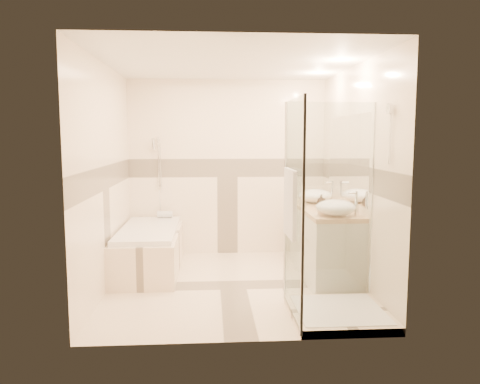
{
  "coord_description": "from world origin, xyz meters",
  "views": [
    {
      "loc": [
        -0.26,
        -5.21,
        1.7
      ],
      "look_at": [
        0.1,
        0.25,
        1.05
      ],
      "focal_mm": 35.0,
      "sensor_mm": 36.0,
      "label": 1
    }
  ],
  "objects": [
    {
      "name": "faucet_near",
      "position": [
        1.32,
        0.72,
        1.01
      ],
      "size": [
        0.11,
        0.03,
        0.28
      ],
      "color": "silver",
      "rests_on": "vanity"
    },
    {
      "name": "amenity_bottle_a",
      "position": [
        1.1,
        0.37,
        0.92
      ],
      "size": [
        0.09,
        0.09,
        0.15
      ],
      "primitive_type": "imported",
      "rotation": [
        0.0,
        0.0,
        0.36
      ],
      "color": "black",
      "rests_on": "vanity"
    },
    {
      "name": "faucet_far",
      "position": [
        1.32,
        -0.28,
        1.0
      ],
      "size": [
        0.11,
        0.03,
        0.26
      ],
      "color": "silver",
      "rests_on": "vanity"
    },
    {
      "name": "bathtub",
      "position": [
        -1.02,
        0.65,
        0.31
      ],
      "size": [
        0.75,
        1.7,
        0.56
      ],
      "color": "#F5DFC4",
      "rests_on": "ground"
    },
    {
      "name": "rolled_towel",
      "position": [
        -0.89,
        1.36,
        0.61
      ],
      "size": [
        0.21,
        0.09,
        0.09
      ],
      "primitive_type": "cylinder",
      "rotation": [
        0.0,
        1.57,
        0.0
      ],
      "color": "silver",
      "rests_on": "bathtub"
    },
    {
      "name": "room",
      "position": [
        0.06,
        0.01,
        1.26
      ],
      "size": [
        2.82,
        3.02,
        2.52
      ],
      "color": "beige",
      "rests_on": "ground"
    },
    {
      "name": "shower_enclosure",
      "position": [
        0.83,
        -0.97,
        0.51
      ],
      "size": [
        0.96,
        0.93,
        2.04
      ],
      "color": "#F5DFC4",
      "rests_on": "ground"
    },
    {
      "name": "vessel_sink_near",
      "position": [
        1.1,
        0.72,
        0.94
      ],
      "size": [
        0.44,
        0.44,
        0.17
      ],
      "primitive_type": "ellipsoid",
      "color": "white",
      "rests_on": "vanity"
    },
    {
      "name": "folded_towels",
      "position": [
        1.1,
        1.02,
        0.89
      ],
      "size": [
        0.16,
        0.26,
        0.08
      ],
      "primitive_type": "cube",
      "rotation": [
        0.0,
        0.0,
        -0.03
      ],
      "color": "silver",
      "rests_on": "vanity"
    },
    {
      "name": "vanity",
      "position": [
        1.12,
        0.3,
        0.43
      ],
      "size": [
        0.58,
        1.62,
        0.85
      ],
      "color": "white",
      "rests_on": "ground"
    },
    {
      "name": "vessel_sink_far",
      "position": [
        1.1,
        -0.28,
        0.94
      ],
      "size": [
        0.43,
        0.43,
        0.17
      ],
      "primitive_type": "ellipsoid",
      "color": "white",
      "rests_on": "vanity"
    },
    {
      "name": "amenity_bottle_b",
      "position": [
        1.1,
        0.39,
        0.92
      ],
      "size": [
        0.12,
        0.12,
        0.13
      ],
      "primitive_type": "imported",
      "rotation": [
        0.0,
        0.0,
        0.24
      ],
      "color": "black",
      "rests_on": "vanity"
    }
  ]
}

